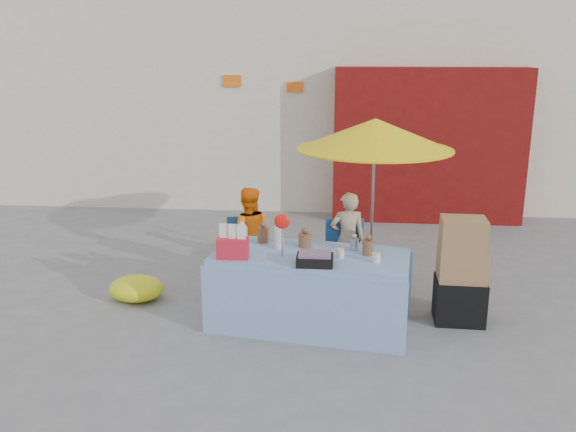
# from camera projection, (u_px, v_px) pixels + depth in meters

# --- Properties ---
(ground) EXTENTS (80.00, 80.00, 0.00)m
(ground) POSITION_uv_depth(u_px,v_px,m) (273.00, 315.00, 6.85)
(ground) COLOR slate
(ground) RESTS_ON ground
(backdrop) EXTENTS (14.00, 8.00, 7.80)m
(backdrop) POSITION_uv_depth(u_px,v_px,m) (334.00, 38.00, 13.20)
(backdrop) COLOR silver
(backdrop) RESTS_ON ground
(market_table) EXTENTS (2.22, 1.28, 1.27)m
(market_table) POSITION_uv_depth(u_px,v_px,m) (309.00, 288.00, 6.54)
(market_table) COLOR #8197CF
(market_table) RESTS_ON ground
(chair_left) EXTENTS (0.56, 0.55, 0.85)m
(chair_left) POSITION_uv_depth(u_px,v_px,m) (247.00, 266.00, 7.65)
(chair_left) COLOR #1F4F8F
(chair_left) RESTS_ON ground
(chair_right) EXTENTS (0.56, 0.55, 0.85)m
(chair_right) POSITION_uv_depth(u_px,v_px,m) (347.00, 269.00, 7.55)
(chair_right) COLOR #1F4F8F
(chair_right) RESTS_ON ground
(vendor_orange) EXTENTS (0.68, 0.57, 1.24)m
(vendor_orange) POSITION_uv_depth(u_px,v_px,m) (248.00, 235.00, 7.68)
(vendor_orange) COLOR orange
(vendor_orange) RESTS_ON ground
(vendor_beige) EXTENTS (0.48, 0.36, 1.21)m
(vendor_beige) POSITION_uv_depth(u_px,v_px,m) (348.00, 239.00, 7.58)
(vendor_beige) COLOR tan
(vendor_beige) RESTS_ON ground
(umbrella) EXTENTS (1.90, 1.90, 2.09)m
(umbrella) POSITION_uv_depth(u_px,v_px,m) (375.00, 135.00, 7.36)
(umbrella) COLOR gray
(umbrella) RESTS_ON ground
(box_stack) EXTENTS (0.55, 0.46, 1.18)m
(box_stack) POSITION_uv_depth(u_px,v_px,m) (461.00, 274.00, 6.58)
(box_stack) COLOR black
(box_stack) RESTS_ON ground
(tarp_bundle) EXTENTS (0.72, 0.61, 0.30)m
(tarp_bundle) POSITION_uv_depth(u_px,v_px,m) (136.00, 288.00, 7.23)
(tarp_bundle) COLOR yellow
(tarp_bundle) RESTS_ON ground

